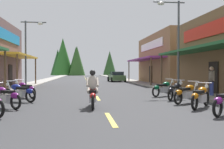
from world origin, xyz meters
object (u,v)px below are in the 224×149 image
(motorcycle_parked_left_2, at_px, (4,96))
(motorcycle_parked_left_4, at_px, (25,89))
(motorcycle_parked_left_3, at_px, (19,92))
(motorcycle_parked_right_3, at_px, (187,93))
(parked_car_curbside, at_px, (116,77))
(motorcycle_parked_right_4, at_px, (176,90))
(motorcycle_parked_right_2, at_px, (201,96))
(streetlamp_right, at_px, (174,33))
(rider_cruising_lead, at_px, (93,92))
(pedestrian_browsing, at_px, (212,79))
(motorcycle_parked_right_5, at_px, (164,88))
(streetlamp_left, at_px, (30,44))

(motorcycle_parked_left_2, bearing_deg, motorcycle_parked_left_4, -49.44)
(motorcycle_parked_left_2, relative_size, motorcycle_parked_left_3, 0.92)
(motorcycle_parked_right_3, distance_m, parked_car_curbside, 24.22)
(motorcycle_parked_right_4, height_order, motorcycle_parked_left_4, same)
(motorcycle_parked_right_2, bearing_deg, streetlamp_right, 31.85)
(motorcycle_parked_left_3, height_order, rider_cruising_lead, rider_cruising_lead)
(motorcycle_parked_right_2, distance_m, pedestrian_browsing, 4.69)
(parked_car_curbside, bearing_deg, motorcycle_parked_left_4, 155.81)
(motorcycle_parked_right_3, relative_size, motorcycle_parked_right_5, 0.99)
(motorcycle_parked_left_2, distance_m, motorcycle_parked_left_3, 2.14)
(motorcycle_parked_right_4, height_order, motorcycle_parked_left_3, same)
(streetlamp_left, distance_m, motorcycle_parked_right_3, 15.15)
(motorcycle_parked_right_2, distance_m, motorcycle_parked_left_2, 7.99)
(motorcycle_parked_right_3, bearing_deg, motorcycle_parked_right_5, 56.45)
(motorcycle_parked_left_2, height_order, motorcycle_parked_left_4, same)
(motorcycle_parked_right_4, distance_m, parked_car_curbside, 22.68)
(motorcycle_parked_left_3, relative_size, motorcycle_parked_left_4, 1.16)
(motorcycle_parked_left_3, xyz_separation_m, rider_cruising_lead, (3.48, -2.36, 0.17))
(motorcycle_parked_right_4, relative_size, parked_car_curbside, 0.38)
(motorcycle_parked_right_3, distance_m, motorcycle_parked_left_3, 8.08)
(motorcycle_parked_left_4, bearing_deg, motorcycle_parked_right_5, -135.62)
(motorcycle_parked_left_2, height_order, parked_car_curbside, parked_car_curbside)
(motorcycle_parked_right_3, bearing_deg, motorcycle_parked_left_4, 122.98)
(motorcycle_parked_left_4, distance_m, rider_cruising_lead, 5.59)
(motorcycle_parked_right_4, relative_size, pedestrian_browsing, 0.94)
(streetlamp_right, height_order, rider_cruising_lead, streetlamp_right)
(streetlamp_right, bearing_deg, motorcycle_parked_right_3, -104.07)
(motorcycle_parked_right_5, bearing_deg, streetlamp_left, 106.02)
(parked_car_curbside, bearing_deg, motorcycle_parked_right_5, 176.96)
(streetlamp_left, bearing_deg, parked_car_curbside, 53.69)
(motorcycle_parked_right_2, xyz_separation_m, motorcycle_parked_right_5, (0.07, 4.84, 0.00))
(motorcycle_parked_left_2, relative_size, pedestrian_browsing, 0.96)
(motorcycle_parked_right_3, bearing_deg, streetlamp_left, 95.15)
(motorcycle_parked_right_5, xyz_separation_m, pedestrian_browsing, (2.50, -0.95, 0.55))
(motorcycle_parked_left_4, bearing_deg, motorcycle_parked_right_4, -147.80)
(motorcycle_parked_right_4, height_order, rider_cruising_lead, rider_cruising_lead)
(motorcycle_parked_right_4, bearing_deg, streetlamp_right, 22.45)
(pedestrian_browsing, xyz_separation_m, parked_car_curbside, (-2.42, 21.87, -0.35))
(motorcycle_parked_left_4, bearing_deg, pedestrian_browsing, -140.53)
(motorcycle_parked_left_4, distance_m, pedestrian_browsing, 10.62)
(motorcycle_parked_left_4, height_order, rider_cruising_lead, rider_cruising_lead)
(streetlamp_left, xyz_separation_m, motorcycle_parked_right_2, (9.24, -13.00, -3.35))
(streetlamp_right, height_order, motorcycle_parked_left_2, streetlamp_right)
(pedestrian_browsing, bearing_deg, motorcycle_parked_right_5, 157.67)
(streetlamp_left, relative_size, motorcycle_parked_left_3, 3.16)
(parked_car_curbside, bearing_deg, pedestrian_browsing, -176.52)
(motorcycle_parked_left_3, bearing_deg, streetlamp_right, -125.13)
(motorcycle_parked_right_2, bearing_deg, motorcycle_parked_right_5, 42.78)
(motorcycle_parked_left_2, bearing_deg, streetlamp_right, -108.15)
(streetlamp_left, xyz_separation_m, parked_car_curbside, (9.38, 12.77, -3.16))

